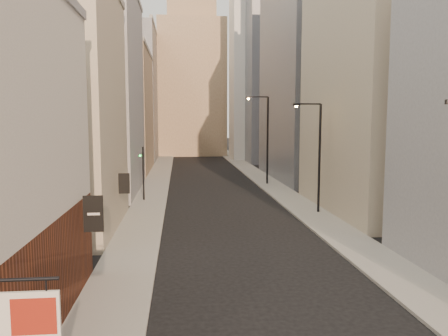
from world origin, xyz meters
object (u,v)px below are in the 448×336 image
white_tower (253,60)px  traffic_light_left (143,164)px  clock_tower (192,73)px  streetlamp_mid (317,151)px  streetlamp_far (265,135)px

white_tower → traffic_light_left: (-17.08, -41.95, -15.20)m
white_tower → clock_tower: bearing=128.2°
clock_tower → streetlamp_mid: bearing=-82.8°
clock_tower → streetlamp_mid: size_ratio=5.16×
white_tower → traffic_light_left: bearing=-112.2°
streetlamp_far → traffic_light_left: bearing=-145.2°
streetlamp_mid → clock_tower: bearing=97.5°
white_tower → streetlamp_mid: (-3.06, -48.71, -13.63)m
clock_tower → streetlamp_far: size_ratio=4.45×
streetlamp_mid → white_tower: bearing=86.6°
clock_tower → white_tower: 17.83m
clock_tower → traffic_light_left: 58.05m
white_tower → traffic_light_left: 47.77m
streetlamp_far → white_tower: bearing=83.1°
streetlamp_far → clock_tower: bearing=98.5°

